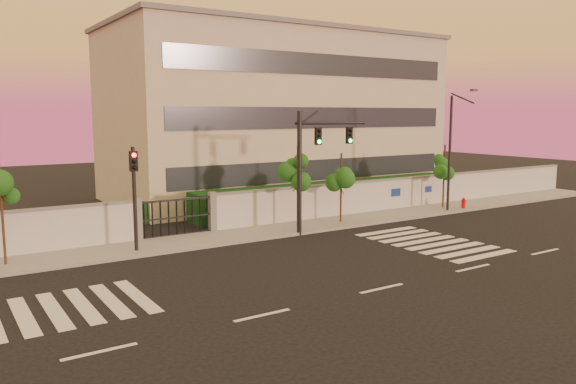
% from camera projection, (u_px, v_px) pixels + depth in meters
% --- Properties ---
extents(ground, '(120.00, 120.00, 0.00)m').
position_uv_depth(ground, '(382.00, 289.00, 20.27)').
color(ground, black).
rests_on(ground, ground).
extents(sidewalk, '(60.00, 3.00, 0.15)m').
position_uv_depth(sidewalk, '(243.00, 235.00, 28.98)').
color(sidewalk, gray).
rests_on(sidewalk, ground).
extents(perimeter_wall, '(60.00, 0.36, 2.20)m').
position_uv_depth(perimeter_wall, '(231.00, 211.00, 30.15)').
color(perimeter_wall, silver).
rests_on(perimeter_wall, ground).
extents(hedge_row, '(41.00, 4.25, 1.80)m').
position_uv_depth(hedge_row, '(226.00, 207.00, 33.03)').
color(hedge_row, black).
rests_on(hedge_row, ground).
extents(institutional_building, '(24.40, 12.40, 12.25)m').
position_uv_depth(institutional_building, '(274.00, 115.00, 42.54)').
color(institutional_building, beige).
rests_on(institutional_building, ground).
extents(road_markings, '(57.00, 7.62, 0.02)m').
position_uv_depth(road_markings, '(288.00, 271.00, 22.54)').
color(road_markings, silver).
rests_on(road_markings, ground).
extents(street_tree_c, '(1.33, 1.06, 5.03)m').
position_uv_depth(street_tree_c, '(0.00, 178.00, 22.55)').
color(street_tree_c, '#382314').
rests_on(street_tree_c, ground).
extents(street_tree_d, '(1.58, 1.26, 4.62)m').
position_uv_depth(street_tree_d, '(298.00, 167.00, 30.20)').
color(street_tree_d, '#382314').
rests_on(street_tree_d, ground).
extents(street_tree_e, '(1.41, 1.12, 4.07)m').
position_uv_depth(street_tree_e, '(341.00, 172.00, 31.74)').
color(street_tree_e, '#382314').
rests_on(street_tree_e, ground).
extents(street_tree_f, '(1.39, 1.11, 4.27)m').
position_uv_depth(street_tree_f, '(444.00, 162.00, 36.59)').
color(street_tree_f, '#382314').
rests_on(street_tree_f, ground).
extents(traffic_signal_main, '(4.01, 1.12, 6.41)m').
position_uv_depth(traffic_signal_main, '(312.00, 157.00, 29.08)').
color(traffic_signal_main, black).
rests_on(traffic_signal_main, ground).
extents(traffic_signal_secondary, '(0.38, 0.35, 4.83)m').
position_uv_depth(traffic_signal_secondary, '(134.00, 186.00, 24.93)').
color(traffic_signal_secondary, black).
rests_on(traffic_signal_secondary, ground).
extents(streetlight_east, '(0.46, 1.86, 7.74)m').
position_uv_depth(streetlight_east, '(452.00, 147.00, 35.24)').
color(streetlight_east, black).
rests_on(streetlight_east, ground).
extents(fire_hydrant, '(0.32, 0.31, 0.84)m').
position_uv_depth(fire_hydrant, '(463.00, 204.00, 36.61)').
color(fire_hydrant, '#BE0D0C').
rests_on(fire_hydrant, ground).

